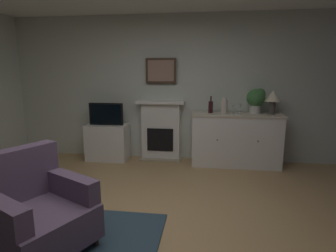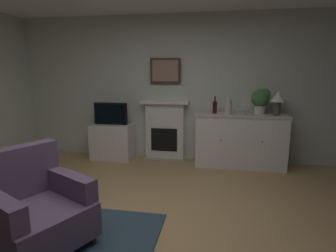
# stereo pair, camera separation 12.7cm
# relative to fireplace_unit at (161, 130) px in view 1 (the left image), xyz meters

# --- Properties ---
(ground_plane) EXTENTS (6.17, 5.28, 0.10)m
(ground_plane) POSITION_rel_fireplace_unit_xyz_m (0.23, -2.48, -0.60)
(ground_plane) COLOR tan
(ground_plane) RESTS_ON ground
(wall_rear) EXTENTS (6.17, 0.06, 2.62)m
(wall_rear) POSITION_rel_fireplace_unit_xyz_m (0.23, 0.13, 0.76)
(wall_rear) COLOR silver
(wall_rear) RESTS_ON ground_plane
(fireplace_unit) EXTENTS (0.87, 0.30, 1.10)m
(fireplace_unit) POSITION_rel_fireplace_unit_xyz_m (0.00, 0.00, 0.00)
(fireplace_unit) COLOR white
(fireplace_unit) RESTS_ON ground_plane
(framed_picture) EXTENTS (0.55, 0.04, 0.45)m
(framed_picture) POSITION_rel_fireplace_unit_xyz_m (-0.00, 0.05, 1.08)
(framed_picture) COLOR #473323
(sideboard_cabinet) EXTENTS (1.52, 0.49, 0.92)m
(sideboard_cabinet) POSITION_rel_fireplace_unit_xyz_m (1.34, -0.18, -0.09)
(sideboard_cabinet) COLOR white
(sideboard_cabinet) RESTS_ON ground_plane
(table_lamp) EXTENTS (0.26, 0.26, 0.40)m
(table_lamp) POSITION_rel_fireplace_unit_xyz_m (1.91, -0.18, 0.65)
(table_lamp) COLOR #4C4742
(table_lamp) RESTS_ON sideboard_cabinet
(wine_bottle) EXTENTS (0.08, 0.08, 0.29)m
(wine_bottle) POSITION_rel_fireplace_unit_xyz_m (0.90, -0.14, 0.47)
(wine_bottle) COLOR #331419
(wine_bottle) RESTS_ON sideboard_cabinet
(wine_glass_left) EXTENTS (0.07, 0.07, 0.16)m
(wine_glass_left) POSITION_rel_fireplace_unit_xyz_m (1.27, -0.23, 0.49)
(wine_glass_left) COLOR silver
(wine_glass_left) RESTS_ON sideboard_cabinet
(wine_glass_center) EXTENTS (0.07, 0.07, 0.16)m
(wine_glass_center) POSITION_rel_fireplace_unit_xyz_m (1.38, -0.19, 0.49)
(wine_glass_center) COLOR silver
(wine_glass_center) RESTS_ON sideboard_cabinet
(vase_decorative) EXTENTS (0.11, 0.11, 0.28)m
(vase_decorative) POSITION_rel_fireplace_unit_xyz_m (1.12, -0.23, 0.51)
(vase_decorative) COLOR beige
(vase_decorative) RESTS_ON sideboard_cabinet
(tv_cabinet) EXTENTS (0.75, 0.42, 0.66)m
(tv_cabinet) POSITION_rel_fireplace_unit_xyz_m (-0.97, -0.16, -0.22)
(tv_cabinet) COLOR white
(tv_cabinet) RESTS_ON ground_plane
(tv_set) EXTENTS (0.62, 0.07, 0.40)m
(tv_set) POSITION_rel_fireplace_unit_xyz_m (-0.98, -0.19, 0.31)
(tv_set) COLOR black
(tv_set) RESTS_ON tv_cabinet
(potted_plant_small) EXTENTS (0.30, 0.30, 0.43)m
(potted_plant_small) POSITION_rel_fireplace_unit_xyz_m (1.65, -0.13, 0.62)
(potted_plant_small) COLOR beige
(potted_plant_small) RESTS_ON sideboard_cabinet
(armchair) EXTENTS (1.06, 1.04, 0.92)m
(armchair) POSITION_rel_fireplace_unit_xyz_m (-0.68, -2.80, -0.17)
(armchair) COLOR #604C66
(armchair) RESTS_ON ground_plane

